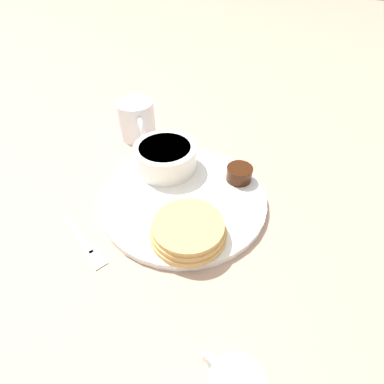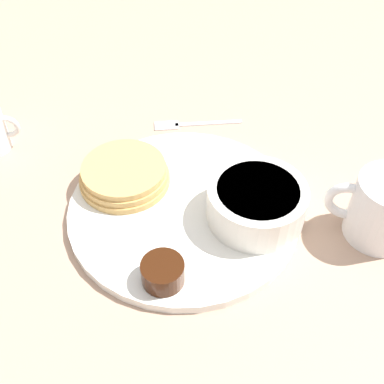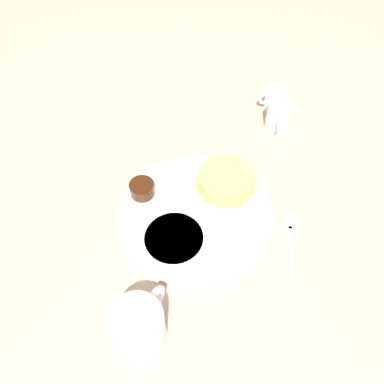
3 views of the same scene
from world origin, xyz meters
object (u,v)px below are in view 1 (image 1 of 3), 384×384
Objects in this scene: bowl at (165,156)px; fork at (86,245)px; coffee_mug at (137,121)px; plate at (184,198)px.

fork is (-0.21, -0.02, -0.04)m from bowl.
coffee_mug is (0.06, 0.13, 0.00)m from bowl.
bowl is 0.14m from coffee_mug.
fork is (-0.27, -0.15, -0.04)m from coffee_mug.
bowl is (0.04, 0.08, 0.03)m from plate.
plate reaches higher than fork.
bowl is 0.21m from fork.
bowl is at bearing -114.30° from coffee_mug.
coffee_mug is at bearing 28.98° from fork.
plate is at bearing -119.49° from bowl.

